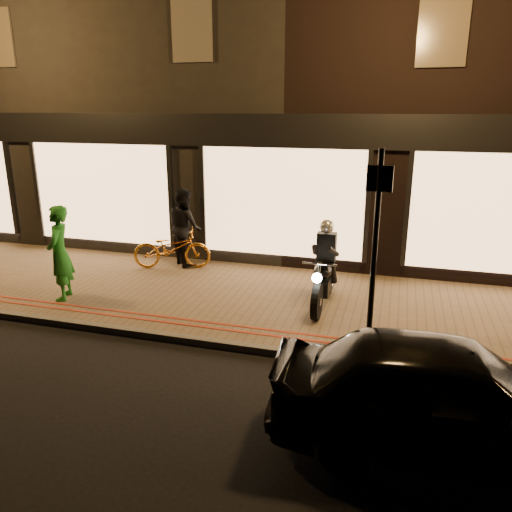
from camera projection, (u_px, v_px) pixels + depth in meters
The scene contains 11 objects.
ground at pixel (222, 350), 7.79m from camera, with size 90.00×90.00×0.00m, color black.
sidewalk at pixel (257, 300), 9.61m from camera, with size 50.00×4.00×0.12m, color brown.
kerb_stone at pixel (223, 345), 7.82m from camera, with size 50.00×0.14×0.12m, color #59544C.
red_kerb_lines at pixel (233, 328), 8.26m from camera, with size 50.00×0.26×0.01m.
building_row at pixel (322, 85), 14.83m from camera, with size 48.00×10.11×8.50m.
motorcycle at pixel (324, 273), 9.07m from camera, with size 0.60×1.94×1.59m.
sign_post at pixel (375, 245), 6.91m from camera, with size 0.35×0.09×3.00m.
bicycle_gold at pixel (172, 248), 11.23m from camera, with size 0.60×1.73×0.91m, color orange.
person_green at pixel (60, 253), 9.30m from camera, with size 0.65×0.43×1.80m, color #207824.
person_dark at pixel (185, 227), 11.41m from camera, with size 0.86×0.67×1.77m, color black.
parked_car at pixel (447, 394), 5.39m from camera, with size 1.54×3.84×1.31m, color black.
Camera 1 is at (2.48, -6.61, 3.64)m, focal length 35.00 mm.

